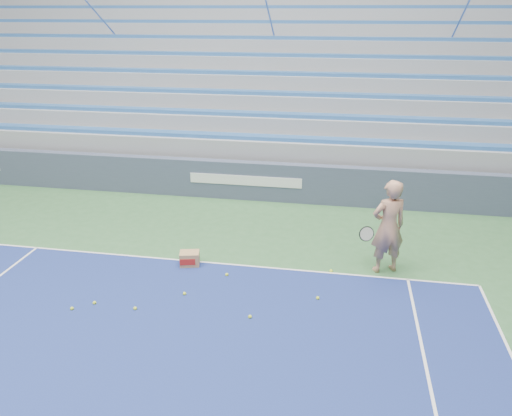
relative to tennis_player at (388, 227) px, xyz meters
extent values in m
cube|color=white|center=(-3.65, -0.33, -0.99)|extent=(10.97, 0.05, 0.00)
cube|color=#3D465D|center=(-3.65, 3.67, -0.45)|extent=(30.00, 0.30, 1.10)
cube|color=white|center=(-3.65, 3.51, -0.40)|extent=(3.20, 0.02, 0.28)
cube|color=gray|center=(-3.65, 8.22, -0.45)|extent=(30.00, 8.50, 1.10)
cube|color=gray|center=(-3.65, 8.22, 0.35)|extent=(30.00, 8.50, 0.50)
cube|color=#2D5FA4|center=(-3.65, 4.35, 0.66)|extent=(29.60, 0.42, 0.11)
cube|color=gray|center=(-3.65, 8.65, 0.85)|extent=(30.00, 7.65, 0.50)
cube|color=#2D5FA4|center=(-3.65, 5.20, 1.16)|extent=(29.60, 0.42, 0.11)
cube|color=gray|center=(-3.65, 9.07, 1.35)|extent=(30.00, 6.80, 0.50)
cube|color=#2D5FA4|center=(-3.65, 6.05, 1.66)|extent=(29.60, 0.42, 0.11)
cube|color=gray|center=(-3.65, 9.50, 1.85)|extent=(30.00, 5.95, 0.50)
cube|color=#2D5FA4|center=(-3.65, 6.90, 2.16)|extent=(29.60, 0.42, 0.11)
cube|color=gray|center=(-3.65, 9.92, 2.35)|extent=(30.00, 5.10, 0.50)
cube|color=#2D5FA4|center=(-3.65, 7.75, 2.66)|extent=(29.60, 0.42, 0.11)
cube|color=gray|center=(-3.65, 10.35, 2.85)|extent=(30.00, 4.25, 0.50)
cube|color=#2D5FA4|center=(-3.65, 8.60, 3.16)|extent=(29.60, 0.42, 0.11)
cube|color=gray|center=(-3.65, 10.77, 3.35)|extent=(30.00, 3.40, 0.50)
cube|color=#2D5FA4|center=(-3.65, 9.45, 3.66)|extent=(29.60, 0.42, 0.11)
cube|color=gray|center=(-3.65, 11.20, 3.85)|extent=(30.00, 2.55, 0.50)
cube|color=#2D5FA4|center=(-3.65, 10.30, 4.16)|extent=(29.60, 0.42, 0.11)
cube|color=gray|center=(-3.65, 11.62, 4.35)|extent=(30.00, 1.70, 0.50)
cube|color=gray|center=(-3.65, 12.77, 2.65)|extent=(31.00, 0.40, 7.30)
cylinder|color=#3662BE|center=(-9.65, 8.22, 3.60)|extent=(0.05, 8.53, 5.04)
cylinder|color=#3662BE|center=(-3.65, 8.22, 3.60)|extent=(0.05, 8.53, 5.04)
cylinder|color=#3662BE|center=(2.35, 8.22, 3.60)|extent=(0.05, 8.53, 5.04)
imported|color=tan|center=(0.00, 0.00, 0.00)|extent=(0.86, 0.73, 2.00)
cylinder|color=black|center=(-0.35, -0.25, -0.05)|extent=(0.12, 0.27, 0.08)
cylinder|color=beige|center=(-0.45, -0.53, 0.05)|extent=(0.29, 0.16, 0.28)
torus|color=black|center=(-0.45, -0.53, 0.05)|extent=(0.31, 0.18, 0.30)
cube|color=#AA7F52|center=(-4.07, -0.48, -0.85)|extent=(0.47, 0.39, 0.31)
cube|color=#B21E19|center=(-4.07, -0.64, -0.85)|extent=(0.32, 0.09, 0.14)
sphere|color=#D5EE30|center=(-4.54, -2.31, -0.97)|extent=(0.07, 0.07, 0.07)
sphere|color=#D5EE30|center=(-5.36, -2.26, -0.97)|extent=(0.07, 0.07, 0.07)
sphere|color=#D5EE30|center=(-3.81, -1.66, -0.97)|extent=(0.07, 0.07, 0.07)
sphere|color=#D5EE30|center=(-1.29, -1.37, -0.97)|extent=(0.07, 0.07, 0.07)
sphere|color=#D5EE30|center=(-5.68, -2.51, -0.97)|extent=(0.07, 0.07, 0.07)
sphere|color=#D5EE30|center=(-2.44, -2.20, -0.97)|extent=(0.07, 0.07, 0.07)
sphere|color=#D5EE30|center=(-1.08, -0.27, -0.97)|extent=(0.07, 0.07, 0.07)
sphere|color=#D5EE30|center=(-3.18, -0.81, -0.97)|extent=(0.07, 0.07, 0.07)
camera|label=1|loc=(-1.02, -9.54, 4.11)|focal=35.00mm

